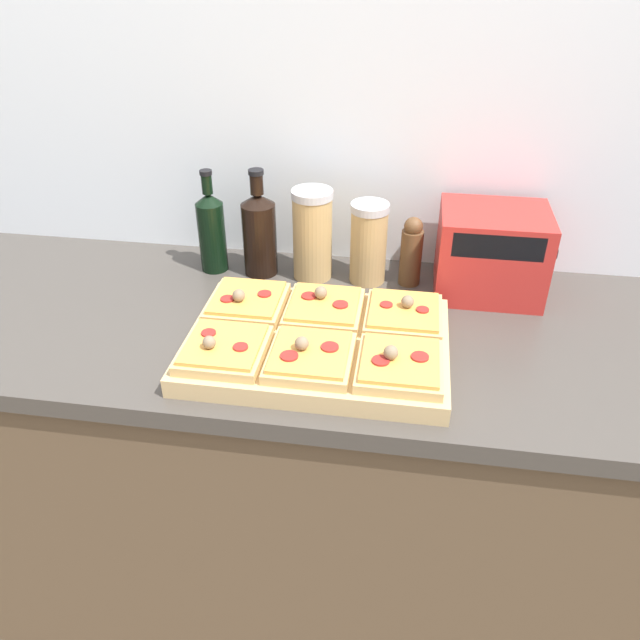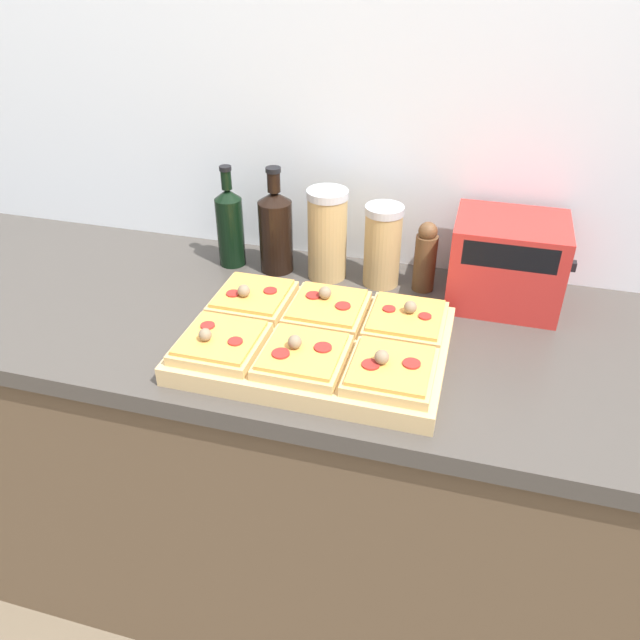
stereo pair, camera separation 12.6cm
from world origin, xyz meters
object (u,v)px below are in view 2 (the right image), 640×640
Objects in this scene: olive_oil_bottle at (230,225)px; toaster_oven at (507,262)px; cutting_board at (316,344)px; pepper_mill at (425,257)px; grain_jar_short at (383,246)px; wine_bottle at (276,230)px; grain_jar_tall at (327,234)px.

olive_oil_bottle is 0.96× the size of toaster_oven.
cutting_board is 0.37m from pepper_mill.
olive_oil_bottle is at bearing 134.26° from cutting_board.
wine_bottle is at bearing 180.00° from grain_jar_short.
cutting_board is 0.34m from grain_jar_short.
grain_jar_tall is at bearing -0.00° from wine_bottle.
olive_oil_bottle is at bearing 180.00° from grain_jar_tall.
pepper_mill is 0.18m from toaster_oven.
olive_oil_bottle is at bearing 179.20° from toaster_oven.
toaster_oven is (0.35, 0.31, 0.08)m from cutting_board.
cutting_board is 2.03× the size of olive_oil_bottle.
grain_jar_short reaches higher than cutting_board.
olive_oil_bottle is at bearing 180.00° from pepper_mill.
wine_bottle is 0.13m from grain_jar_tall.
toaster_oven reaches higher than pepper_mill.
olive_oil_bottle is 1.29× the size of grain_jar_short.
toaster_oven is (0.18, -0.01, 0.02)m from pepper_mill.
grain_jar_tall reaches higher than grain_jar_short.
olive_oil_bottle reaches higher than cutting_board.
grain_jar_short is (0.38, 0.00, -0.01)m from olive_oil_bottle.
wine_bottle is at bearing 0.00° from olive_oil_bottle.
toaster_oven is at bearing -0.98° from wine_bottle.
olive_oil_bottle is 0.97× the size of wine_bottle.
wine_bottle is (-0.19, 0.32, 0.09)m from cutting_board.
cutting_board is 1.95× the size of toaster_oven.
pepper_mill is at bearing 0.00° from olive_oil_bottle.
grain_jar_tall is at bearing 178.72° from toaster_oven.
cutting_board is at bearing -78.63° from grain_jar_tall.
toaster_oven reaches higher than grain_jar_short.
grain_jar_tall is 0.14m from grain_jar_short.
wine_bottle is 0.55m from toaster_oven.
toaster_oven is at bearing 41.38° from cutting_board.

